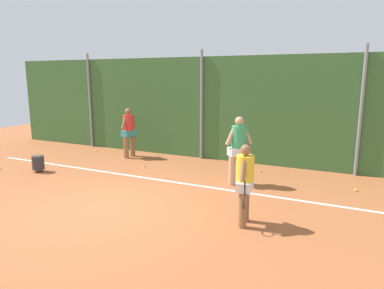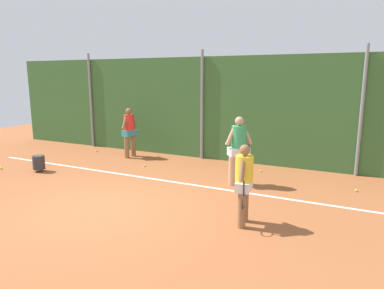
{
  "view_description": "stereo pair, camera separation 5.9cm",
  "coord_description": "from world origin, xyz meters",
  "px_view_note": "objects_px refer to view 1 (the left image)",
  "views": [
    {
      "loc": [
        4.96,
        -5.8,
        2.9
      ],
      "look_at": [
        0.93,
        2.58,
        1.07
      ],
      "focal_mm": 32.38,
      "sensor_mm": 36.0,
      "label": 1
    },
    {
      "loc": [
        5.01,
        -5.77,
        2.9
      ],
      "look_at": [
        0.93,
        2.58,
        1.07
      ],
      "focal_mm": 32.38,
      "sensor_mm": 36.0,
      "label": 2
    }
  ],
  "objects_px": {
    "tennis_ball_0": "(240,176)",
    "ball_hopper": "(38,163)",
    "player_midcourt": "(239,147)",
    "player_foreground_near": "(245,181)",
    "tennis_ball_5": "(230,171)",
    "tennis_ball_2": "(96,151)",
    "tennis_ball_3": "(0,169)",
    "tennis_ball_1": "(356,190)",
    "tennis_ball_4": "(260,171)",
    "player_backcourt_far": "(129,130)",
    "tennis_ball_6": "(232,173)",
    "tennis_ball_7": "(144,166)"
  },
  "relations": [
    {
      "from": "tennis_ball_0",
      "to": "ball_hopper",
      "type": "bearing_deg",
      "value": -159.52
    },
    {
      "from": "player_midcourt",
      "to": "ball_hopper",
      "type": "distance_m",
      "value": 6.19
    },
    {
      "from": "player_foreground_near",
      "to": "tennis_ball_5",
      "type": "xyz_separation_m",
      "value": [
        -1.54,
        3.52,
        -0.87
      ]
    },
    {
      "from": "tennis_ball_2",
      "to": "tennis_ball_3",
      "type": "distance_m",
      "value": 3.49
    },
    {
      "from": "tennis_ball_0",
      "to": "tennis_ball_1",
      "type": "distance_m",
      "value": 3.09
    },
    {
      "from": "player_foreground_near",
      "to": "tennis_ball_4",
      "type": "relative_size",
      "value": 24.6
    },
    {
      "from": "ball_hopper",
      "to": "player_backcourt_far",
      "type": "bearing_deg",
      "value": 64.6
    },
    {
      "from": "tennis_ball_0",
      "to": "tennis_ball_3",
      "type": "xyz_separation_m",
      "value": [
        -7.11,
        -2.52,
        0.0
      ]
    },
    {
      "from": "player_foreground_near",
      "to": "tennis_ball_1",
      "type": "xyz_separation_m",
      "value": [
        2.0,
        3.19,
        -0.87
      ]
    },
    {
      "from": "ball_hopper",
      "to": "tennis_ball_4",
      "type": "relative_size",
      "value": 7.78
    },
    {
      "from": "tennis_ball_6",
      "to": "ball_hopper",
      "type": "bearing_deg",
      "value": -157.18
    },
    {
      "from": "tennis_ball_1",
      "to": "tennis_ball_6",
      "type": "xyz_separation_m",
      "value": [
        -3.4,
        0.11,
        0.0
      ]
    },
    {
      "from": "tennis_ball_7",
      "to": "tennis_ball_0",
      "type": "bearing_deg",
      "value": 4.72
    },
    {
      "from": "ball_hopper",
      "to": "tennis_ball_5",
      "type": "relative_size",
      "value": 7.78
    },
    {
      "from": "ball_hopper",
      "to": "tennis_ball_6",
      "type": "relative_size",
      "value": 7.78
    },
    {
      "from": "tennis_ball_3",
      "to": "tennis_ball_4",
      "type": "bearing_deg",
      "value": 23.87
    },
    {
      "from": "player_backcourt_far",
      "to": "tennis_ball_7",
      "type": "bearing_deg",
      "value": -121.37
    },
    {
      "from": "tennis_ball_2",
      "to": "tennis_ball_4",
      "type": "relative_size",
      "value": 1.0
    },
    {
      "from": "player_foreground_near",
      "to": "tennis_ball_6",
      "type": "bearing_deg",
      "value": -164.4
    },
    {
      "from": "tennis_ball_5",
      "to": "tennis_ball_3",
      "type": "bearing_deg",
      "value": -156.59
    },
    {
      "from": "tennis_ball_0",
      "to": "tennis_ball_2",
      "type": "bearing_deg",
      "value": 172.24
    },
    {
      "from": "player_backcourt_far",
      "to": "tennis_ball_5",
      "type": "bearing_deg",
      "value": -89.04
    },
    {
      "from": "tennis_ball_2",
      "to": "tennis_ball_6",
      "type": "relative_size",
      "value": 1.0
    },
    {
      "from": "tennis_ball_1",
      "to": "tennis_ball_5",
      "type": "xyz_separation_m",
      "value": [
        -3.54,
        0.33,
        0.0
      ]
    },
    {
      "from": "ball_hopper",
      "to": "tennis_ball_6",
      "type": "height_order",
      "value": "ball_hopper"
    },
    {
      "from": "player_backcourt_far",
      "to": "tennis_ball_0",
      "type": "height_order",
      "value": "player_backcourt_far"
    },
    {
      "from": "tennis_ball_5",
      "to": "tennis_ball_7",
      "type": "bearing_deg",
      "value": -167.1
    },
    {
      "from": "ball_hopper",
      "to": "tennis_ball_3",
      "type": "distance_m",
      "value": 1.38
    },
    {
      "from": "tennis_ball_1",
      "to": "tennis_ball_4",
      "type": "distance_m",
      "value": 2.8
    },
    {
      "from": "tennis_ball_0",
      "to": "tennis_ball_2",
      "type": "distance_m",
      "value": 6.2
    },
    {
      "from": "player_backcourt_far",
      "to": "tennis_ball_6",
      "type": "xyz_separation_m",
      "value": [
        4.13,
        -0.55,
        -0.97
      ]
    },
    {
      "from": "player_midcourt",
      "to": "player_backcourt_far",
      "type": "relative_size",
      "value": 1.04
    },
    {
      "from": "tennis_ball_1",
      "to": "tennis_ball_4",
      "type": "relative_size",
      "value": 1.0
    },
    {
      "from": "tennis_ball_2",
      "to": "tennis_ball_7",
      "type": "relative_size",
      "value": 1.0
    },
    {
      "from": "tennis_ball_7",
      "to": "ball_hopper",
      "type": "bearing_deg",
      "value": -144.06
    },
    {
      "from": "player_foreground_near",
      "to": "tennis_ball_4",
      "type": "xyz_separation_m",
      "value": [
        -0.69,
        3.96,
        -0.87
      ]
    },
    {
      "from": "tennis_ball_5",
      "to": "tennis_ball_6",
      "type": "relative_size",
      "value": 1.0
    },
    {
      "from": "player_midcourt",
      "to": "tennis_ball_6",
      "type": "distance_m",
      "value": 1.41
    },
    {
      "from": "tennis_ball_4",
      "to": "tennis_ball_5",
      "type": "distance_m",
      "value": 0.96
    },
    {
      "from": "tennis_ball_2",
      "to": "tennis_ball_6",
      "type": "xyz_separation_m",
      "value": [
        5.83,
        -0.69,
        0.0
      ]
    },
    {
      "from": "player_backcourt_far",
      "to": "tennis_ball_2",
      "type": "height_order",
      "value": "player_backcourt_far"
    },
    {
      "from": "player_midcourt",
      "to": "tennis_ball_3",
      "type": "bearing_deg",
      "value": 152.0
    },
    {
      "from": "player_foreground_near",
      "to": "tennis_ball_0",
      "type": "bearing_deg",
      "value": -168.34
    },
    {
      "from": "tennis_ball_2",
      "to": "tennis_ball_4",
      "type": "bearing_deg",
      "value": -0.31
    },
    {
      "from": "tennis_ball_1",
      "to": "tennis_ball_2",
      "type": "bearing_deg",
      "value": 175.0
    },
    {
      "from": "tennis_ball_2",
      "to": "tennis_ball_5",
      "type": "bearing_deg",
      "value": -4.78
    },
    {
      "from": "player_foreground_near",
      "to": "tennis_ball_7",
      "type": "distance_m",
      "value": 5.22
    },
    {
      "from": "player_midcourt",
      "to": "tennis_ball_1",
      "type": "xyz_separation_m",
      "value": [
        2.92,
        0.75,
        -1.01
      ]
    },
    {
      "from": "player_backcourt_far",
      "to": "tennis_ball_4",
      "type": "relative_size",
      "value": 27.14
    },
    {
      "from": "ball_hopper",
      "to": "tennis_ball_5",
      "type": "distance_m",
      "value": 5.92
    }
  ]
}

